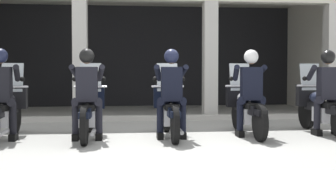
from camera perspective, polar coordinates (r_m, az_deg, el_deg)
The scene contains 13 objects.
ground_plane at distance 10.47m, azimuth -1.45°, elevation -4.59°, with size 80.00×80.00×0.00m, color #999993.
station_building at distance 12.64m, azimuth -3.54°, elevation 6.70°, with size 10.90×4.29×3.54m.
kerb_strip at distance 9.97m, azimuth -2.88°, elevation -4.58°, with size 10.40×0.24×0.12m, color #B7B5AD.
motorcycle_far_left at distance 7.91m, azimuth -21.48°, elevation -3.25°, with size 0.62×2.04×1.35m.
police_officer_far_left at distance 7.61m, azimuth -22.11°, elevation -0.15°, with size 0.63×0.61×1.58m.
motorcycle_left at distance 7.56m, azimuth -10.89°, elevation -3.38°, with size 0.62×2.04×1.35m.
police_officer_left at distance 7.25m, azimuth -11.12°, elevation -0.14°, with size 0.63×0.61×1.58m.
motorcycle_center at distance 7.57m, azimuth 0.24°, elevation -3.34°, with size 0.62×2.04×1.35m.
police_officer_center at distance 7.26m, azimuth 0.46°, elevation -0.10°, with size 0.63×0.61×1.58m.
motorcycle_right at distance 7.95m, azimuth 10.74°, elevation -3.11°, with size 0.62×2.04×1.35m.
police_officer_right at distance 7.65m, azimuth 11.36°, elevation -0.03°, with size 0.63×0.61×1.58m.
motorcycle_far_right at distance 8.48m, azimuth 20.26°, elevation -2.88°, with size 0.62×2.04×1.35m.
police_officer_far_right at distance 8.21m, azimuth 21.16°, elevation 0.01°, with size 0.63×0.61×1.58m.
Camera 1 is at (-0.80, -7.37, 1.21)m, focal length 44.11 mm.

